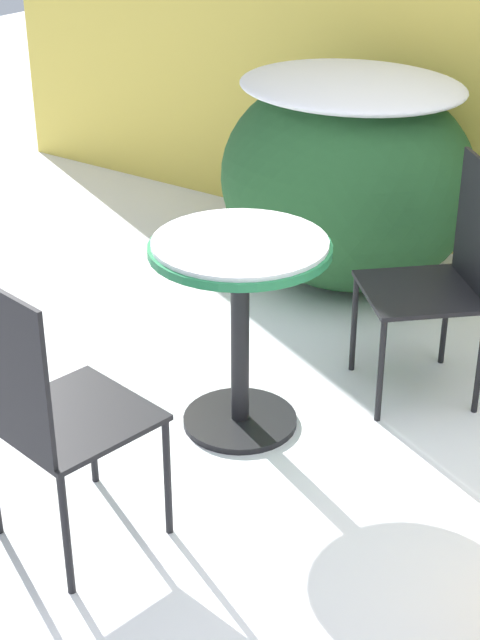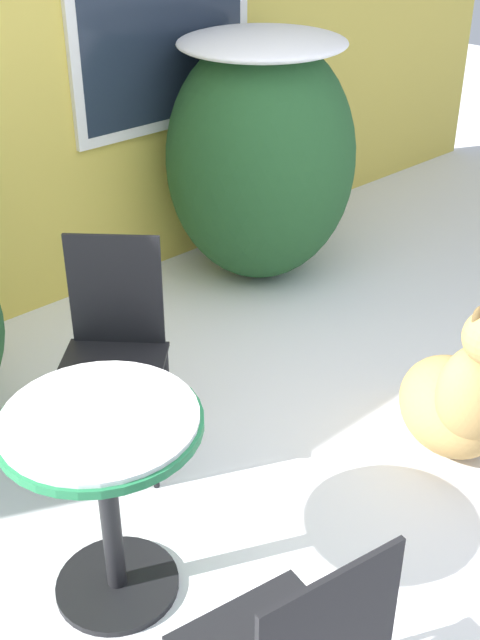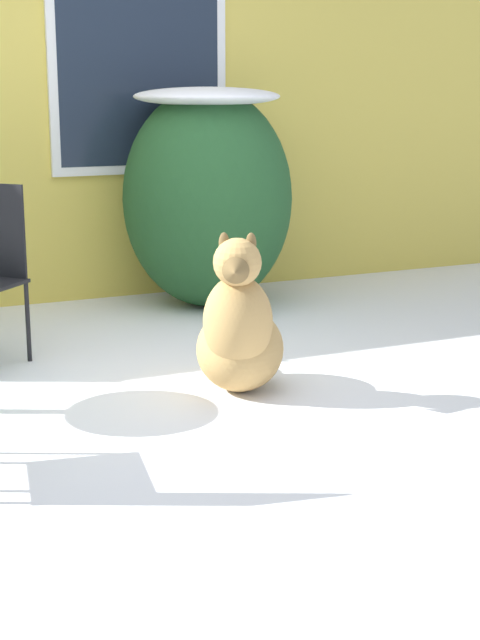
% 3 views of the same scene
% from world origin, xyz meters
% --- Properties ---
extents(ground_plane, '(16.00, 16.00, 0.00)m').
position_xyz_m(ground_plane, '(0.00, 0.00, 0.00)').
color(ground_plane, white).
extents(house_wall, '(8.00, 0.10, 3.05)m').
position_xyz_m(house_wall, '(0.05, 2.20, 1.53)').
color(house_wall, '#DBC14C').
rests_on(house_wall, ground_plane).
extents(shrub_middle, '(1.11, 1.07, 1.42)m').
position_xyz_m(shrub_middle, '(1.15, 1.66, 0.75)').
color(shrub_middle, '#235128').
rests_on(shrub_middle, ground_plane).
extents(dog, '(0.62, 0.69, 0.79)m').
position_xyz_m(dog, '(0.55, -0.16, 0.29)').
color(dog, tan).
rests_on(dog, ground_plane).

